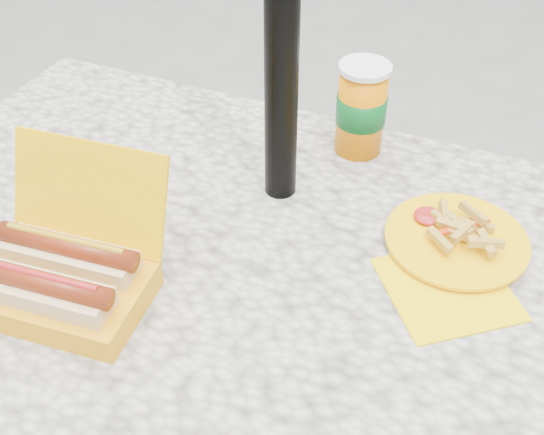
% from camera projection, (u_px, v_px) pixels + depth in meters
% --- Properties ---
extents(picnic_table, '(1.20, 0.80, 0.75)m').
position_uv_depth(picnic_table, '(241.00, 302.00, 1.06)').
color(picnic_table, beige).
rests_on(picnic_table, ground).
extents(hotdog_box, '(0.25, 0.23, 0.18)m').
position_uv_depth(hotdog_box, '(61.00, 276.00, 0.90)').
color(hotdog_box, '#FBBB00').
rests_on(hotdog_box, picnic_table).
extents(fries_plate, '(0.23, 0.32, 0.04)m').
position_uv_depth(fries_plate, '(455.00, 242.00, 0.99)').
color(fries_plate, '#FFD700').
rests_on(fries_plate, picnic_table).
extents(soda_cup, '(0.09, 0.09, 0.16)m').
position_uv_depth(soda_cup, '(361.00, 109.00, 1.14)').
color(soda_cup, orange).
rests_on(soda_cup, picnic_table).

